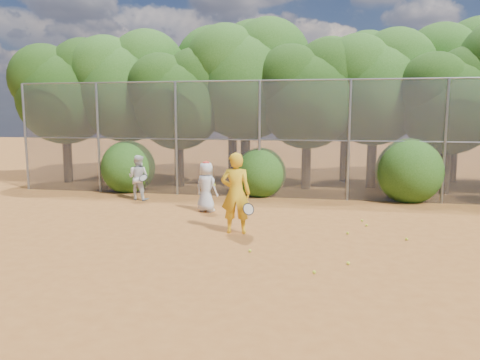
# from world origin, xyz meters

# --- Properties ---
(ground) EXTENTS (80.00, 80.00, 0.00)m
(ground) POSITION_xyz_m (0.00, 0.00, 0.00)
(ground) COLOR #925321
(ground) RESTS_ON ground
(fence_back) EXTENTS (20.05, 0.09, 4.03)m
(fence_back) POSITION_xyz_m (-0.12, 6.00, 2.05)
(fence_back) COLOR gray
(fence_back) RESTS_ON ground
(tree_0) EXTENTS (4.38, 3.81, 6.00)m
(tree_0) POSITION_xyz_m (-9.44, 8.04, 3.93)
(tree_0) COLOR black
(tree_0) RESTS_ON ground
(tree_1) EXTENTS (4.64, 4.03, 6.35)m
(tree_1) POSITION_xyz_m (-6.94, 8.54, 4.16)
(tree_1) COLOR black
(tree_1) RESTS_ON ground
(tree_2) EXTENTS (3.99, 3.47, 5.47)m
(tree_2) POSITION_xyz_m (-4.45, 7.83, 3.58)
(tree_2) COLOR black
(tree_2) RESTS_ON ground
(tree_3) EXTENTS (4.89, 4.26, 6.70)m
(tree_3) POSITION_xyz_m (-1.94, 8.84, 4.40)
(tree_3) COLOR black
(tree_3) RESTS_ON ground
(tree_4) EXTENTS (4.19, 3.64, 5.73)m
(tree_4) POSITION_xyz_m (0.55, 8.24, 3.76)
(tree_4) COLOR black
(tree_4) RESTS_ON ground
(tree_5) EXTENTS (4.51, 3.92, 6.17)m
(tree_5) POSITION_xyz_m (3.06, 9.04, 4.05)
(tree_5) COLOR black
(tree_5) RESTS_ON ground
(tree_6) EXTENTS (3.86, 3.36, 5.29)m
(tree_6) POSITION_xyz_m (5.55, 8.03, 3.47)
(tree_6) COLOR black
(tree_6) RESTS_ON ground
(tree_9) EXTENTS (4.83, 4.20, 6.62)m
(tree_9) POSITION_xyz_m (-7.94, 10.84, 4.34)
(tree_9) COLOR black
(tree_9) RESTS_ON ground
(tree_10) EXTENTS (5.15, 4.48, 7.06)m
(tree_10) POSITION_xyz_m (-2.93, 11.05, 4.63)
(tree_10) COLOR black
(tree_10) RESTS_ON ground
(tree_11) EXTENTS (4.64, 4.03, 6.35)m
(tree_11) POSITION_xyz_m (2.06, 10.64, 4.16)
(tree_11) COLOR black
(tree_11) RESTS_ON ground
(tree_12) EXTENTS (5.02, 4.37, 6.88)m
(tree_12) POSITION_xyz_m (6.56, 11.24, 4.51)
(tree_12) COLOR black
(tree_12) RESTS_ON ground
(bush_0) EXTENTS (2.00, 2.00, 2.00)m
(bush_0) POSITION_xyz_m (-6.00, 6.30, 1.00)
(bush_0) COLOR #224D13
(bush_0) RESTS_ON ground
(bush_1) EXTENTS (1.80, 1.80, 1.80)m
(bush_1) POSITION_xyz_m (-1.00, 6.30, 0.90)
(bush_1) COLOR #224D13
(bush_1) RESTS_ON ground
(bush_2) EXTENTS (2.20, 2.20, 2.20)m
(bush_2) POSITION_xyz_m (4.00, 6.30, 1.10)
(bush_2) COLOR #224D13
(bush_2) RESTS_ON ground
(player_yellow) EXTENTS (0.89, 0.62, 1.98)m
(player_yellow) POSITION_xyz_m (-0.82, 1.03, 0.99)
(player_yellow) COLOR gold
(player_yellow) RESTS_ON ground
(player_teen) EXTENTS (0.85, 0.71, 1.52)m
(player_teen) POSITION_xyz_m (-2.18, 3.31, 0.75)
(player_teen) COLOR silver
(player_teen) RESTS_ON ground
(player_white) EXTENTS (0.87, 0.77, 1.52)m
(player_white) POSITION_xyz_m (-4.92, 4.72, 0.76)
(player_white) COLOR silver
(player_white) RESTS_ON ground
(ball_0) EXTENTS (0.07, 0.07, 0.07)m
(ball_0) POSITION_xyz_m (1.87, 1.40, 0.03)
(ball_0) COLOR #BECF25
(ball_0) RESTS_ON ground
(ball_1) EXTENTS (0.07, 0.07, 0.07)m
(ball_1) POSITION_xyz_m (2.38, 2.31, 0.03)
(ball_1) COLOR #BECF25
(ball_1) RESTS_ON ground
(ball_2) EXTENTS (0.07, 0.07, 0.07)m
(ball_2) POSITION_xyz_m (1.18, -1.59, 0.03)
(ball_2) COLOR #BECF25
(ball_2) RESTS_ON ground
(ball_3) EXTENTS (0.07, 0.07, 0.07)m
(ball_3) POSITION_xyz_m (3.19, 1.10, 0.03)
(ball_3) COLOR #BECF25
(ball_3) RESTS_ON ground
(ball_4) EXTENTS (0.07, 0.07, 0.07)m
(ball_4) POSITION_xyz_m (-0.20, -0.50, 0.03)
(ball_4) COLOR #BECF25
(ball_4) RESTS_ON ground
(ball_5) EXTENTS (0.07, 0.07, 0.07)m
(ball_5) POSITION_xyz_m (2.30, 2.84, 0.03)
(ball_5) COLOR #BECF25
(ball_5) RESTS_ON ground
(ball_6) EXTENTS (0.07, 0.07, 0.07)m
(ball_6) POSITION_xyz_m (1.81, -0.94, 0.03)
(ball_6) COLOR #BECF25
(ball_6) RESTS_ON ground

